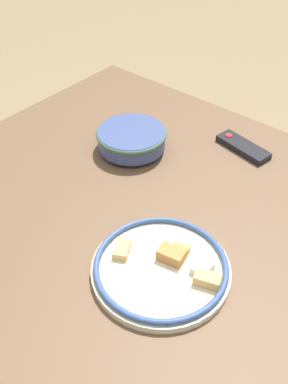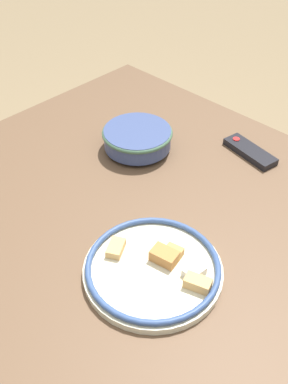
# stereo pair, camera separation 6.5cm
# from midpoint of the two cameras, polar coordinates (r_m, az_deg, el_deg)

# --- Properties ---
(ground_plane) EXTENTS (8.00, 8.00, 0.00)m
(ground_plane) POSITION_cam_midpoint_polar(r_m,az_deg,el_deg) (1.72, 3.82, -20.85)
(ground_plane) COLOR #7F6B4C
(dining_table) EXTENTS (1.45, 1.09, 0.71)m
(dining_table) POSITION_cam_midpoint_polar(r_m,az_deg,el_deg) (1.19, 5.19, -6.03)
(dining_table) COLOR brown
(dining_table) RESTS_ON ground_plane
(noodle_bowl) EXTENTS (0.21, 0.21, 0.07)m
(noodle_bowl) POSITION_cam_midpoint_polar(r_m,az_deg,el_deg) (1.35, 0.54, 6.86)
(noodle_bowl) COLOR #384775
(noodle_bowl) RESTS_ON dining_table
(food_plate) EXTENTS (0.31, 0.31, 0.05)m
(food_plate) POSITION_cam_midpoint_polar(r_m,az_deg,el_deg) (1.01, 3.13, -9.70)
(food_plate) COLOR beige
(food_plate) RESTS_ON dining_table
(tv_remote) EXTENTS (0.18, 0.09, 0.02)m
(tv_remote) POSITION_cam_midpoint_polar(r_m,az_deg,el_deg) (1.39, 14.61, 4.98)
(tv_remote) COLOR black
(tv_remote) RESTS_ON dining_table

